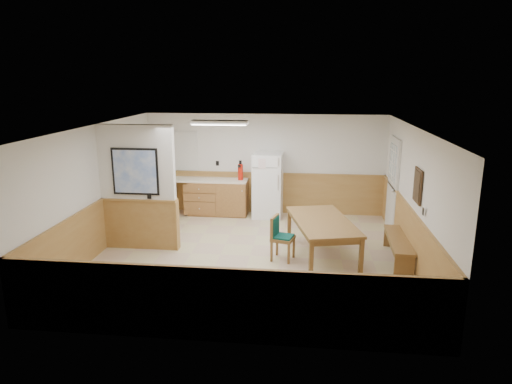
# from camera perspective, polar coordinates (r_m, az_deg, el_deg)

# --- Properties ---
(ground) EXTENTS (6.00, 6.00, 0.00)m
(ground) POSITION_cam_1_polar(r_m,az_deg,el_deg) (8.96, -0.75, -7.96)
(ground) COLOR tan
(ground) RESTS_ON ground
(ceiling) EXTENTS (6.00, 6.00, 0.02)m
(ceiling) POSITION_cam_1_polar(r_m,az_deg,el_deg) (8.34, -0.80, 8.15)
(ceiling) COLOR silver
(ceiling) RESTS_ON back_wall
(back_wall) EXTENTS (6.00, 0.02, 2.50)m
(back_wall) POSITION_cam_1_polar(r_m,az_deg,el_deg) (11.48, 1.07, 3.50)
(back_wall) COLOR silver
(back_wall) RESTS_ON ground
(right_wall) EXTENTS (0.02, 6.00, 2.50)m
(right_wall) POSITION_cam_1_polar(r_m,az_deg,el_deg) (8.73, 19.17, -0.72)
(right_wall) COLOR silver
(right_wall) RESTS_ON ground
(left_wall) EXTENTS (0.02, 6.00, 2.50)m
(left_wall) POSITION_cam_1_polar(r_m,az_deg,el_deg) (9.41, -19.22, 0.31)
(left_wall) COLOR silver
(left_wall) RESTS_ON ground
(wainscot_back) EXTENTS (6.00, 0.04, 1.00)m
(wainscot_back) POSITION_cam_1_polar(r_m,az_deg,el_deg) (11.62, 1.04, -0.15)
(wainscot_back) COLOR #A67E42
(wainscot_back) RESTS_ON ground
(wainscot_right) EXTENTS (0.04, 6.00, 1.00)m
(wainscot_right) POSITION_cam_1_polar(r_m,az_deg,el_deg) (8.94, 18.65, -5.37)
(wainscot_right) COLOR #A67E42
(wainscot_right) RESTS_ON ground
(wainscot_left) EXTENTS (0.04, 6.00, 1.00)m
(wainscot_left) POSITION_cam_1_polar(r_m,az_deg,el_deg) (9.60, -18.75, -4.04)
(wainscot_left) COLOR #A67E42
(wainscot_left) RESTS_ON ground
(partition_wall) EXTENTS (1.50, 0.20, 2.50)m
(partition_wall) POSITION_cam_1_polar(r_m,az_deg,el_deg) (9.29, -14.53, 0.38)
(partition_wall) COLOR silver
(partition_wall) RESTS_ON ground
(kitchen_counter) EXTENTS (2.20, 0.61, 1.00)m
(kitchen_counter) POSITION_cam_1_polar(r_m,az_deg,el_deg) (11.52, -5.09, -0.54)
(kitchen_counter) COLOR olive
(kitchen_counter) RESTS_ON ground
(exterior_door) EXTENTS (0.07, 1.02, 2.15)m
(exterior_door) POSITION_cam_1_polar(r_m,az_deg,el_deg) (10.58, 16.70, 0.87)
(exterior_door) COLOR silver
(exterior_door) RESTS_ON ground
(kitchen_window) EXTENTS (0.80, 0.04, 1.00)m
(kitchen_window) POSITION_cam_1_polar(r_m,az_deg,el_deg) (11.78, -9.20, 5.08)
(kitchen_window) COLOR silver
(kitchen_window) RESTS_ON back_wall
(wall_painting) EXTENTS (0.04, 0.50, 0.60)m
(wall_painting) POSITION_cam_1_polar(r_m,az_deg,el_deg) (8.37, 19.54, 0.74)
(wall_painting) COLOR #392716
(wall_painting) RESTS_ON right_wall
(fluorescent_fixture) EXTENTS (1.20, 0.30, 0.09)m
(fluorescent_fixture) POSITION_cam_1_polar(r_m,az_deg,el_deg) (9.75, -4.57, 8.66)
(fluorescent_fixture) COLOR silver
(fluorescent_fixture) RESTS_ON ceiling
(refrigerator) EXTENTS (0.73, 0.73, 1.59)m
(refrigerator) POSITION_cam_1_polar(r_m,az_deg,el_deg) (11.20, 1.49, 0.85)
(refrigerator) COLOR white
(refrigerator) RESTS_ON ground
(dining_table) EXTENTS (1.45, 2.19, 0.75)m
(dining_table) POSITION_cam_1_polar(r_m,az_deg,el_deg) (8.75, 8.28, -4.05)
(dining_table) COLOR brown
(dining_table) RESTS_ON ground
(dining_bench) EXTENTS (0.43, 1.65, 0.45)m
(dining_bench) POSITION_cam_1_polar(r_m,az_deg,el_deg) (9.01, 17.37, -6.17)
(dining_bench) COLOR brown
(dining_bench) RESTS_ON ground
(dining_chair) EXTENTS (0.62, 0.49, 0.85)m
(dining_chair) POSITION_cam_1_polar(r_m,az_deg,el_deg) (8.65, 2.88, -5.30)
(dining_chair) COLOR brown
(dining_chair) RESTS_ON ground
(fire_extinguisher) EXTENTS (0.15, 0.15, 0.49)m
(fire_extinguisher) POSITION_cam_1_polar(r_m,az_deg,el_deg) (11.26, -1.96, 2.58)
(fire_extinguisher) COLOR red
(fire_extinguisher) RESTS_ON kitchen_counter
(soap_bottle) EXTENTS (0.09, 0.09, 0.24)m
(soap_bottle) POSITION_cam_1_polar(r_m,az_deg,el_deg) (11.62, -10.20, 2.27)
(soap_bottle) COLOR green
(soap_bottle) RESTS_ON kitchen_counter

